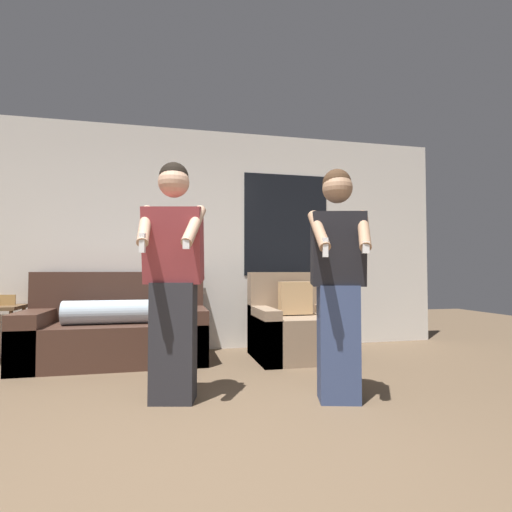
% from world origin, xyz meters
% --- Properties ---
extents(ground_plane, '(14.00, 14.00, 0.00)m').
position_xyz_m(ground_plane, '(0.00, 0.00, 0.00)').
color(ground_plane, brown).
extents(wall_back, '(6.66, 0.07, 2.70)m').
position_xyz_m(wall_back, '(0.02, 3.15, 1.35)').
color(wall_back, silver).
rests_on(wall_back, ground_plane).
extents(couch, '(1.84, 0.89, 0.94)m').
position_xyz_m(couch, '(-0.73, 2.68, 0.32)').
color(couch, '#472D23').
rests_on(couch, ground_plane).
extents(armchair, '(0.94, 0.86, 0.94)m').
position_xyz_m(armchair, '(1.18, 2.45, 0.32)').
color(armchair, '#937A60').
rests_on(armchair, ground_plane).
extents(person_left, '(0.49, 0.55, 1.76)m').
position_xyz_m(person_left, '(-0.18, 1.22, 0.91)').
color(person_left, '#28282D').
rests_on(person_left, ground_plane).
extents(person_right, '(0.47, 0.54, 1.72)m').
position_xyz_m(person_right, '(1.01, 0.97, 0.89)').
color(person_right, '#384770').
rests_on(person_right, ground_plane).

